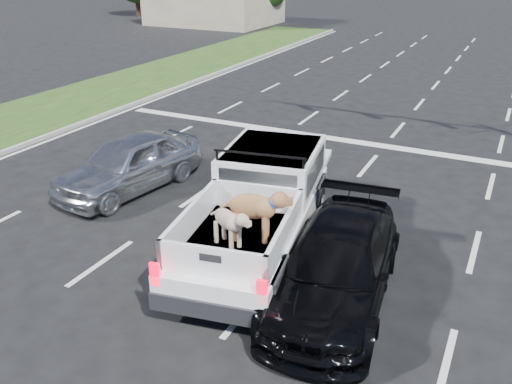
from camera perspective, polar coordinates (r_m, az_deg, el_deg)
ground at (r=10.98m, az=-9.03°, el=-9.50°), size 160.00×160.00×0.00m
road_markings at (r=16.11m, az=4.33°, el=2.13°), size 17.75×60.00×0.01m
grass_median_left at (r=22.43m, az=-24.77°, el=6.46°), size 5.00×60.00×0.10m
curb_left at (r=20.63m, az=-20.37°, el=5.84°), size 0.15×60.00×0.14m
pickup_truck at (r=11.62m, az=0.36°, el=-1.38°), size 3.11×6.15×2.20m
silver_sedan at (r=15.05m, az=-13.20°, el=2.98°), size 2.47×4.65×1.51m
black_coupe at (r=10.18m, az=8.45°, el=-7.63°), size 2.53×5.09×1.42m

